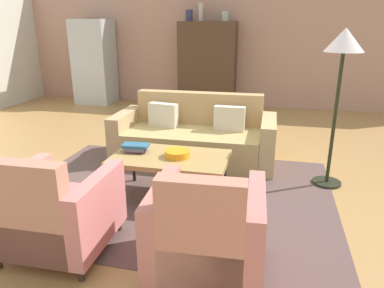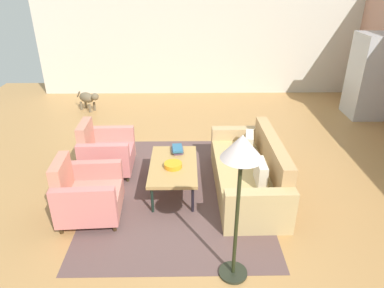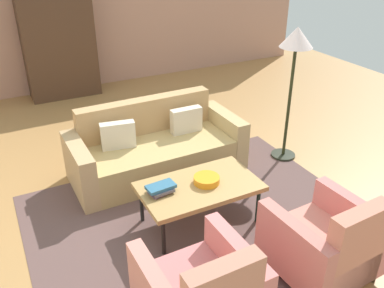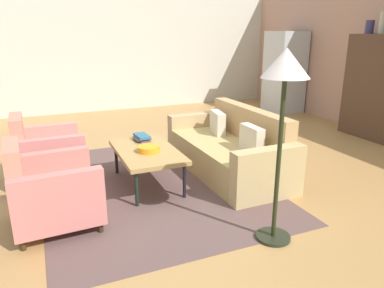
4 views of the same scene
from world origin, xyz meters
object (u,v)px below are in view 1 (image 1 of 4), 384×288
couch (195,138)px  coffee_table (170,160)px  cabinet (207,66)px  armchair_left (55,214)px  fruit_bowl (177,153)px  refrigerator (94,62)px  vase_small (225,16)px  armchair_right (206,234)px  floor_lamp (343,56)px  vase_round (201,12)px  vase_tall (189,15)px  book_stack (136,148)px

couch → coffee_table: couch is taller
cabinet → armchair_left: bearing=-91.5°
coffee_table → fruit_bowl: bearing=0.0°
cabinet → refrigerator: 2.59m
couch → vase_small: (-0.10, 3.18, 1.61)m
armchair_left → armchair_right: size_ratio=1.00×
armchair_right → refrigerator: refrigerator is taller
fruit_bowl → floor_lamp: bearing=24.2°
fruit_bowl → cabinet: cabinet is taller
floor_lamp → coffee_table: bearing=-156.8°
couch → vase_round: bearing=-80.1°
fruit_bowl → vase_tall: size_ratio=1.14×
coffee_table → armchair_left: bearing=-117.2°
vase_tall → vase_round: (0.25, 0.00, 0.06)m
vase_tall → couch: bearing=-75.0°
fruit_bowl → book_stack: book_stack is taller
armchair_left → fruit_bowl: bearing=58.7°
floor_lamp → armchair_left: bearing=-140.2°
couch → floor_lamp: (1.66, -0.47, 1.16)m
fruit_bowl → vase_tall: bearing=102.0°
armchair_right → armchair_left: bearing=176.9°
couch → vase_tall: (-0.85, 3.18, 1.63)m
refrigerator → vase_round: bearing=2.3°
book_stack → armchair_left: bearing=-99.3°
vase_round → couch: bearing=-79.3°
refrigerator → floor_lamp: size_ratio=1.08×
book_stack → floor_lamp: floor_lamp is taller
fruit_bowl → floor_lamp: size_ratio=0.15×
fruit_bowl → vase_tall: vase_tall is taller
refrigerator → floor_lamp: 5.91m
couch → armchair_left: (-0.60, -2.35, 0.06)m
couch → fruit_bowl: size_ratio=8.02×
book_stack → vase_tall: vase_tall is taller
cabinet → vase_round: bearing=-178.2°
couch → cabinet: bearing=-82.7°
armchair_left → cabinet: bearing=87.3°
couch → cabinet: 3.27m
armchair_left → vase_tall: bearing=91.4°
vase_tall → refrigerator: size_ratio=0.12×
book_stack → cabinet: 4.34m
vase_round → floor_lamp: size_ratio=0.21×
vase_small → vase_tall: bearing=180.0°
armchair_left → refrigerator: 5.98m
vase_round → refrigerator: (-2.44, -0.10, -1.05)m
fruit_bowl → refrigerator: size_ratio=0.14×
coffee_table → refrigerator: refrigerator is taller
fruit_bowl → floor_lamp: (1.58, 0.71, 0.95)m
floor_lamp → refrigerator: bearing=142.9°
armchair_right → cabinet: cabinet is taller
couch → coffee_table: 1.19m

